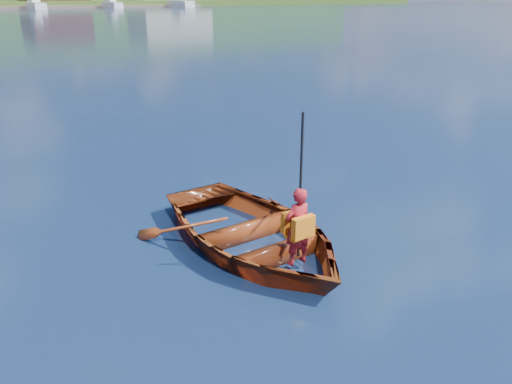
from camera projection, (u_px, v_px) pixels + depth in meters
name	position (u px, v px, depth m)	size (l,w,h in m)	color
ground	(177.00, 239.00, 7.88)	(600.00, 600.00, 0.00)	#122449
rowboat	(252.00, 232.00, 7.53)	(2.90, 3.95, 0.80)	#7D330C
child_paddler	(298.00, 226.00, 6.76)	(0.42, 0.34, 2.09)	#A71C25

